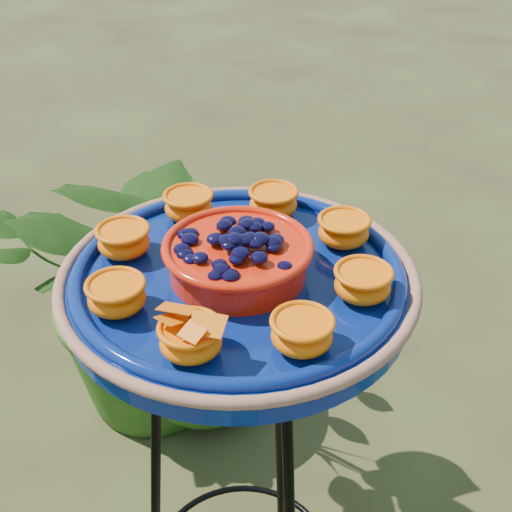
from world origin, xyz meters
TOP-DOWN VIEW (x-y plane):
  - tripod_stand at (-0.01, 0.15)m, footprint 0.40×0.40m
  - feeder_dish at (-0.01, 0.15)m, footprint 0.55×0.55m
  - shrub_back_left at (-0.67, 0.60)m, footprint 0.97×0.91m

SIDE VIEW (x-z plane):
  - shrub_back_left at x=-0.67m, z-range 0.00..0.86m
  - tripod_stand at x=-0.01m, z-range 0.10..1.04m
  - feeder_dish at x=-0.01m, z-range 0.92..1.04m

